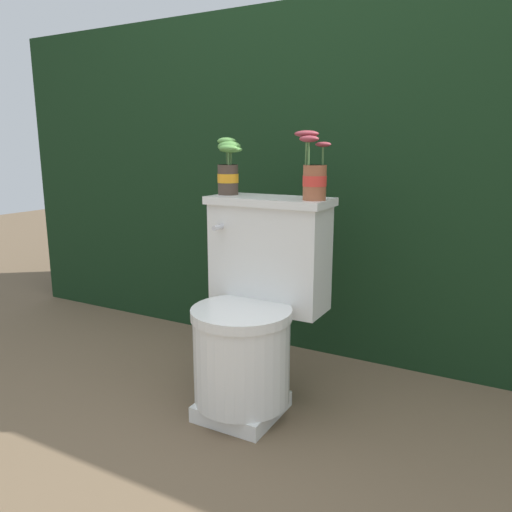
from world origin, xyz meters
TOP-DOWN VIEW (x-y plane):
  - ground_plane at (0.00, 0.00)m, footprint 12.00×12.00m
  - hedge_backdrop at (0.00, 1.13)m, footprint 3.89×0.92m
  - toilet at (-0.08, 0.08)m, footprint 0.47×0.51m
  - potted_plant_left at (-0.27, 0.22)m, footprint 0.13×0.11m
  - potted_plant_midleft at (0.11, 0.18)m, footprint 0.13×0.10m

SIDE VIEW (x-z plane):
  - ground_plane at x=0.00m, z-range 0.00..0.00m
  - toilet at x=-0.08m, z-range -0.02..0.77m
  - hedge_backdrop at x=0.00m, z-range 0.00..1.62m
  - potted_plant_midleft at x=0.11m, z-range 0.77..1.01m
  - potted_plant_left at x=-0.27m, z-range 0.80..1.02m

